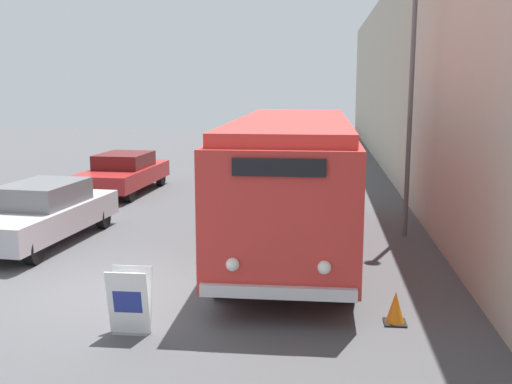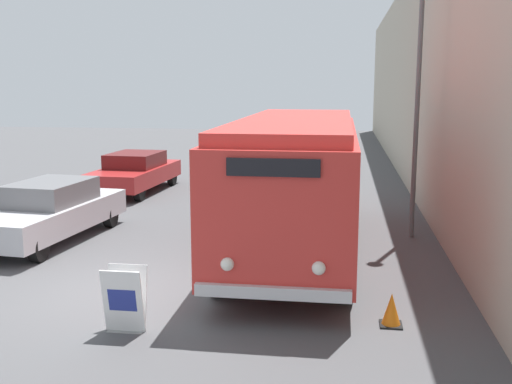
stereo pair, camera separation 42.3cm
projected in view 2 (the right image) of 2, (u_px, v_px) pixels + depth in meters
name	position (u px, v px, depth m)	size (l,w,h in m)	color
ground_plane	(116.00, 291.00, 11.30)	(80.00, 80.00, 0.00)	#4C4C4F
building_wall_right	(424.00, 79.00, 19.37)	(0.30, 60.00, 8.01)	#B2A893
vintage_bus	(296.00, 176.00, 13.77)	(2.63, 9.34, 3.09)	black
sign_board	(125.00, 300.00, 9.39)	(0.65, 0.39, 1.05)	gray
streetlamp	(420.00, 48.00, 14.47)	(0.36, 0.36, 7.40)	#595E60
parked_car_near	(50.00, 211.00, 14.81)	(2.25, 4.90, 1.48)	black
parked_car_mid	(135.00, 172.00, 21.52)	(2.19, 4.75, 1.41)	black
traffic_cone	(391.00, 310.00, 9.64)	(0.36, 0.36, 0.54)	black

